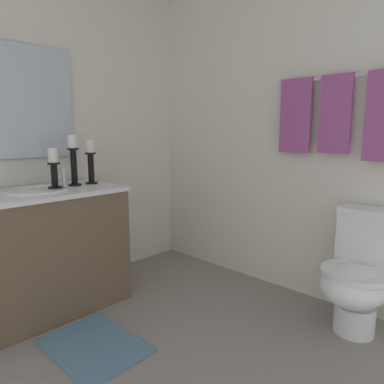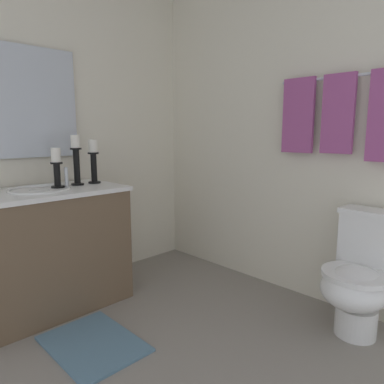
{
  "view_description": "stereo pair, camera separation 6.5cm",
  "coord_description": "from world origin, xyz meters",
  "views": [
    {
      "loc": [
        1.21,
        -1.04,
        1.22
      ],
      "look_at": [
        -0.27,
        0.52,
        0.86
      ],
      "focal_mm": 33.19,
      "sensor_mm": 36.0,
      "label": 1
    },
    {
      "loc": [
        1.25,
        -0.99,
        1.22
      ],
      "look_at": [
        -0.27,
        0.52,
        0.86
      ],
      "focal_mm": 33.19,
      "sensor_mm": 36.0,
      "label": 2
    }
  ],
  "objects": [
    {
      "name": "candle_holder_mid",
      "position": [
        -1.13,
        0.06,
        0.98
      ],
      "size": [
        0.09,
        0.09,
        0.27
      ],
      "color": "black",
      "rests_on": "vanity_cabinet"
    },
    {
      "name": "towel_near_corner",
      "position": [
        0.53,
        1.34,
        1.31
      ],
      "size": [
        0.19,
        0.03,
        0.55
      ],
      "primitive_type": "cube",
      "color": "#A54C8C",
      "rests_on": "towel_bar"
    },
    {
      "name": "wall_left",
      "position": [
        -1.44,
        0.0,
        1.23
      ],
      "size": [
        0.04,
        2.83,
        2.45
      ],
      "primitive_type": "cube",
      "color": "silver",
      "rests_on": "ground"
    },
    {
      "name": "towel_center",
      "position": [
        0.25,
        1.34,
        1.33
      ],
      "size": [
        0.21,
        0.03,
        0.51
      ],
      "primitive_type": "cube",
      "color": "#A54C8C",
      "rests_on": "towel_bar"
    },
    {
      "name": "mirror",
      "position": [
        -1.39,
        -0.08,
        1.43
      ],
      "size": [
        0.02,
        0.84,
        0.78
      ],
      "primitive_type": "cube",
      "color": "silver"
    },
    {
      "name": "candle_holder_short",
      "position": [
        -1.15,
        0.21,
        1.03
      ],
      "size": [
        0.09,
        0.09,
        0.36
      ],
      "color": "black",
      "rests_on": "vanity_cabinet"
    },
    {
      "name": "wall_back",
      "position": [
        0.0,
        1.41,
        1.23
      ],
      "size": [
        2.87,
        0.04,
        2.45
      ],
      "primitive_type": "cube",
      "color": "silver",
      "rests_on": "ground"
    },
    {
      "name": "sink_basin",
      "position": [
        -1.11,
        -0.08,
        0.8
      ],
      "size": [
        0.4,
        0.4,
        0.24
      ],
      "color": "white",
      "rests_on": "vanity_cabinet"
    },
    {
      "name": "toilet",
      "position": [
        0.54,
        1.13,
        0.37
      ],
      "size": [
        0.39,
        0.54,
        0.75
      ],
      "color": "white",
      "rests_on": "ground"
    },
    {
      "name": "bath_mat",
      "position": [
        -0.49,
        -0.08,
        0.01
      ],
      "size": [
        0.6,
        0.44,
        0.02
      ],
      "primitive_type": "cube",
      "color": "slate",
      "rests_on": "ground"
    },
    {
      "name": "floor",
      "position": [
        0.0,
        0.0,
        -0.01
      ],
      "size": [
        2.87,
        2.83,
        0.02
      ],
      "primitive_type": "cube",
      "color": "gray",
      "rests_on": "ground"
    },
    {
      "name": "towel_near_vanity",
      "position": [
        -0.03,
        1.34,
        1.33
      ],
      "size": [
        0.23,
        0.03,
        0.52
      ],
      "primitive_type": "cube",
      "color": "#A54C8C",
      "rests_on": "towel_bar"
    },
    {
      "name": "vanity_cabinet",
      "position": [
        -1.11,
        -0.08,
        0.42
      ],
      "size": [
        0.58,
        1.1,
        0.84
      ],
      "color": "brown",
      "rests_on": "ground"
    },
    {
      "name": "candle_holder_tall",
      "position": [
        -1.15,
        0.35,
        1.01
      ],
      "size": [
        0.09,
        0.09,
        0.33
      ],
      "color": "black",
      "rests_on": "vanity_cabinet"
    },
    {
      "name": "towel_bar",
      "position": [
        0.25,
        1.35,
        1.57
      ],
      "size": [
        0.85,
        0.02,
        0.02
      ],
      "primitive_type": "cylinder",
      "rotation": [
        0.0,
        1.57,
        0.0
      ],
      "color": "silver"
    }
  ]
}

